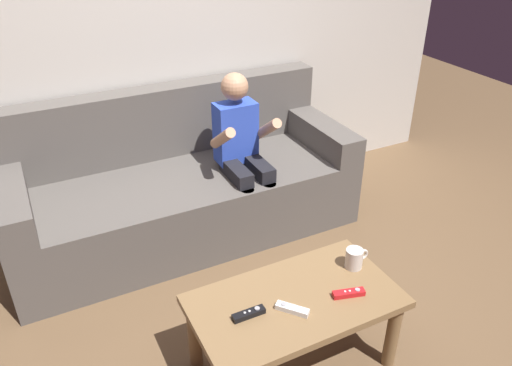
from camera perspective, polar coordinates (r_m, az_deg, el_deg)
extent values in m
plane|color=brown|center=(2.62, 3.22, -16.34)|extent=(8.32, 8.32, 0.00)
cube|color=beige|center=(3.23, -9.78, 18.01)|extent=(4.16, 0.05, 2.50)
cube|color=#56514C|center=(3.18, -7.89, -2.32)|extent=(2.09, 0.80, 0.42)
cube|color=#56514C|center=(3.25, -10.35, 6.93)|extent=(2.09, 0.16, 0.45)
cube|color=#56514C|center=(2.92, -26.10, -1.63)|extent=(0.18, 0.80, 0.17)
cube|color=#56514C|center=(3.41, 7.00, 5.81)|extent=(0.18, 0.80, 0.17)
cylinder|color=black|center=(2.99, -0.95, -4.28)|extent=(0.08, 0.08, 0.42)
cylinder|color=black|center=(3.05, 1.48, -3.59)|extent=(0.08, 0.08, 0.42)
cube|color=black|center=(2.98, -2.28, 1.18)|extent=(0.09, 0.30, 0.09)
cube|color=black|center=(3.03, 0.18, 1.77)|extent=(0.09, 0.30, 0.09)
cube|color=blue|center=(3.05, -2.32, 5.77)|extent=(0.24, 0.14, 0.37)
cylinder|color=tan|center=(2.86, -3.82, 5.08)|extent=(0.06, 0.27, 0.21)
cylinder|color=tan|center=(2.98, 1.28, 6.13)|extent=(0.06, 0.27, 0.21)
sphere|color=tan|center=(2.94, -2.44, 10.86)|extent=(0.16, 0.16, 0.16)
cube|color=brown|center=(2.22, 4.47, -13.23)|extent=(0.89, 0.50, 0.04)
cylinder|color=brown|center=(2.43, 15.20, -16.21)|extent=(0.06, 0.06, 0.36)
cylinder|color=brown|center=(2.37, -6.99, -16.73)|extent=(0.06, 0.06, 0.36)
cylinder|color=brown|center=(2.64, 9.59, -10.95)|extent=(0.06, 0.06, 0.36)
cube|color=black|center=(2.12, -0.83, -14.60)|extent=(0.14, 0.04, 0.02)
cylinder|color=#99999E|center=(2.12, 0.14, -14.00)|extent=(0.02, 0.02, 0.00)
cylinder|color=silver|center=(2.11, -0.74, -14.31)|extent=(0.01, 0.01, 0.00)
cylinder|color=silver|center=(2.10, -1.28, -14.48)|extent=(0.01, 0.01, 0.00)
cube|color=red|center=(2.24, 10.46, -12.19)|extent=(0.14, 0.07, 0.02)
cylinder|color=#99999E|center=(2.24, 11.43, -11.75)|extent=(0.02, 0.02, 0.00)
cylinder|color=silver|center=(2.23, 10.57, -11.91)|extent=(0.01, 0.01, 0.00)
cylinder|color=silver|center=(2.22, 10.06, -12.00)|extent=(0.01, 0.01, 0.00)
cube|color=white|center=(2.14, 4.13, -14.07)|extent=(0.12, 0.13, 0.02)
cylinder|color=#99999E|center=(2.14, 3.14, -13.53)|extent=(0.02, 0.02, 0.00)
cylinder|color=silver|center=(2.13, 4.05, -13.78)|extent=(0.01, 0.01, 0.00)
cylinder|color=silver|center=(2.13, 4.60, -13.92)|extent=(0.01, 0.01, 0.00)
cylinder|color=silver|center=(2.37, 11.04, -8.39)|extent=(0.08, 0.08, 0.09)
torus|color=silver|center=(2.39, 12.02, -7.93)|extent=(0.06, 0.01, 0.06)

